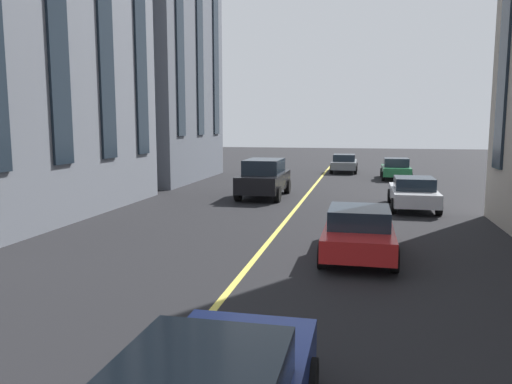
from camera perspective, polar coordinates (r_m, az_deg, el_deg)
lane_centre_line at (r=18.45m, az=3.37°, el=-3.41°), size 80.00×0.16×0.01m
car_black_near at (r=24.57m, az=0.93°, el=1.66°), size 4.70×2.14×1.88m
car_grey_parked_b at (r=38.12m, az=10.10°, el=3.30°), size 4.40×1.95×1.37m
car_silver_parked_a at (r=22.16m, az=17.63°, el=-0.05°), size 4.40×1.95×1.37m
car_green_mid at (r=34.02m, az=15.77°, el=2.61°), size 3.90×1.89×1.40m
car_red_far at (r=13.82m, az=11.73°, el=-4.38°), size 4.40×1.95×1.37m
building_left_far at (r=34.81m, az=-14.80°, el=18.90°), size 10.40×10.02×20.92m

